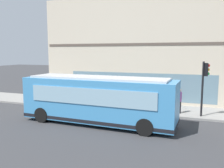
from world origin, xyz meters
name	(u,v)px	position (x,y,z in m)	size (l,w,h in m)	color
ground	(115,123)	(0.00, 0.00, 0.00)	(120.00, 120.00, 0.00)	#38383A
sidewalk_curb	(133,107)	(4.49, 0.00, 0.07)	(3.79, 40.00, 0.15)	gray
building_corner	(149,50)	(10.88, 0.00, 4.83)	(9.05, 18.77, 9.67)	beige
city_bus_nearside	(98,100)	(-0.35, 1.04, 1.55)	(2.88, 10.12, 3.07)	#3F8CC6
traffic_light_near_corner	(205,78)	(3.26, -5.44, 2.83)	(0.32, 0.49, 3.85)	black
fire_hydrant	(169,104)	(4.98, -2.86, 0.51)	(0.35, 0.35, 0.74)	red
pedestrian_walking_along_curb	(179,99)	(3.61, -3.78, 1.21)	(0.32, 0.32, 1.83)	black
pedestrian_near_building_entrance	(60,93)	(3.50, 6.28, 1.10)	(0.32, 0.32, 1.65)	silver
newspaper_vending_box	(125,98)	(5.47, 0.96, 0.60)	(0.44, 0.42, 0.90)	#BF3F19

